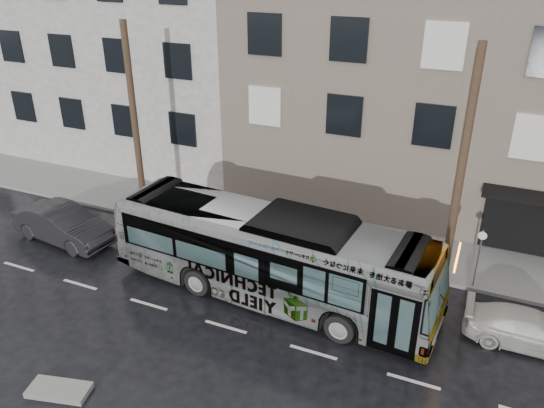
# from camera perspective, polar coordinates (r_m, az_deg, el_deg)

# --- Properties ---
(ground) EXTENTS (120.00, 120.00, 0.00)m
(ground) POSITION_cam_1_polar(r_m,az_deg,el_deg) (20.61, -1.68, -9.07)
(ground) COLOR black
(ground) RESTS_ON ground
(sidewalk) EXTENTS (90.00, 3.60, 0.15)m
(sidewalk) POSITION_cam_1_polar(r_m,az_deg,el_deg) (24.42, 3.20, -2.88)
(sidewalk) COLOR gray
(sidewalk) RESTS_ON ground
(building_taupe) EXTENTS (20.00, 12.00, 11.00)m
(building_taupe) POSITION_cam_1_polar(r_m,az_deg,el_deg) (28.75, 18.79, 11.84)
(building_taupe) COLOR #77695C
(building_taupe) RESTS_ON ground
(building_grey) EXTENTS (26.00, 15.00, 16.00)m
(building_grey) POSITION_cam_1_polar(r_m,az_deg,el_deg) (39.02, -18.05, 19.06)
(building_grey) COLOR beige
(building_grey) RESTS_ON ground
(utility_pole_front) EXTENTS (0.30, 0.30, 9.00)m
(utility_pole_front) POSITION_cam_1_polar(r_m,az_deg,el_deg) (19.89, 19.65, 3.24)
(utility_pole_front) COLOR brown
(utility_pole_front) RESTS_ON sidewalk
(utility_pole_rear) EXTENTS (0.30, 0.30, 9.00)m
(utility_pole_rear) POSITION_cam_1_polar(r_m,az_deg,el_deg) (24.78, -14.53, 8.25)
(utility_pole_rear) COLOR brown
(utility_pole_rear) RESTS_ON sidewalk
(sign_post) EXTENTS (0.06, 0.06, 2.40)m
(sign_post) POSITION_cam_1_polar(r_m,az_deg,el_deg) (21.29, 21.28, -5.50)
(sign_post) COLOR slate
(sign_post) RESTS_ON sidewalk
(bus) EXTENTS (12.60, 3.86, 3.46)m
(bus) POSITION_cam_1_polar(r_m,az_deg,el_deg) (19.36, -0.19, -5.47)
(bus) COLOR #B2B2B2
(bus) RESTS_ON ground
(white_sedan) EXTENTS (4.11, 1.77, 1.18)m
(white_sedan) POSITION_cam_1_polar(r_m,az_deg,el_deg) (19.60, 25.93, -12.05)
(white_sedan) COLOR beige
(white_sedan) RESTS_ON ground
(dark_sedan) EXTENTS (5.02, 2.26, 1.60)m
(dark_sedan) POSITION_cam_1_polar(r_m,az_deg,el_deg) (25.15, -21.57, -2.05)
(dark_sedan) COLOR black
(dark_sedan) RESTS_ON ground
(slush_pile) EXTENTS (1.94, 1.20, 0.18)m
(slush_pile) POSITION_cam_1_polar(r_m,az_deg,el_deg) (17.63, -21.92, -18.07)
(slush_pile) COLOR gray
(slush_pile) RESTS_ON ground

